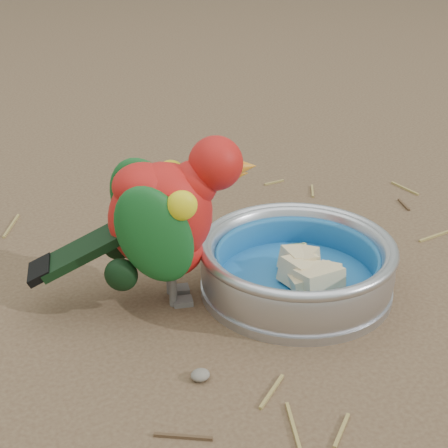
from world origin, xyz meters
TOP-DOWN VIEW (x-y plane):
  - ground at (0.00, 0.00)m, footprint 60.00×60.00m
  - food_bowl at (-0.03, 0.08)m, footprint 0.22×0.22m
  - bowl_wall at (-0.03, 0.08)m, footprint 0.22×0.22m
  - fruit_wedges at (-0.03, 0.08)m, footprint 0.13×0.13m
  - lory_parrot at (-0.17, 0.14)m, footprint 0.24×0.17m
  - ground_debris at (0.05, 0.06)m, footprint 0.90×0.80m

SIDE VIEW (x-z plane):
  - ground at x=0.00m, z-range 0.00..0.00m
  - ground_debris at x=0.05m, z-range 0.00..0.01m
  - food_bowl at x=-0.03m, z-range 0.00..0.02m
  - fruit_wedges at x=-0.03m, z-range 0.02..0.05m
  - bowl_wall at x=-0.03m, z-range 0.02..0.06m
  - lory_parrot at x=-0.17m, z-range 0.00..0.18m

